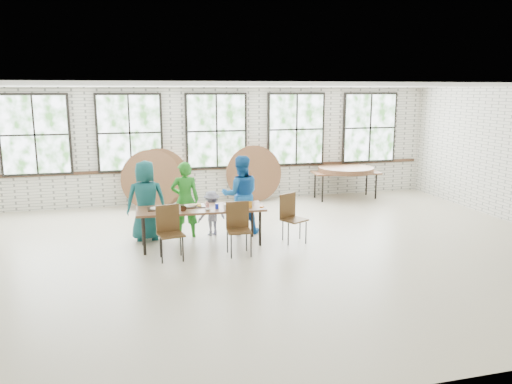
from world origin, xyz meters
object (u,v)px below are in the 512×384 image
at_px(chair_near_right, 238,224).
at_px(storage_table, 346,174).
at_px(dining_table, 201,210).
at_px(chair_near_left, 169,227).

distance_m(chair_near_right, storage_table, 5.45).
bearing_deg(chair_near_right, dining_table, 137.04).
height_order(chair_near_left, storage_table, chair_near_left).
bearing_deg(storage_table, chair_near_right, -129.40).
bearing_deg(chair_near_left, chair_near_right, -13.40).
relative_size(chair_near_left, chair_near_right, 1.00).
xyz_separation_m(chair_near_right, storage_table, (3.88, 3.83, 0.13)).
bearing_deg(storage_table, dining_table, -138.41).
relative_size(chair_near_left, storage_table, 0.51).
bearing_deg(chair_near_left, dining_table, 30.96).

